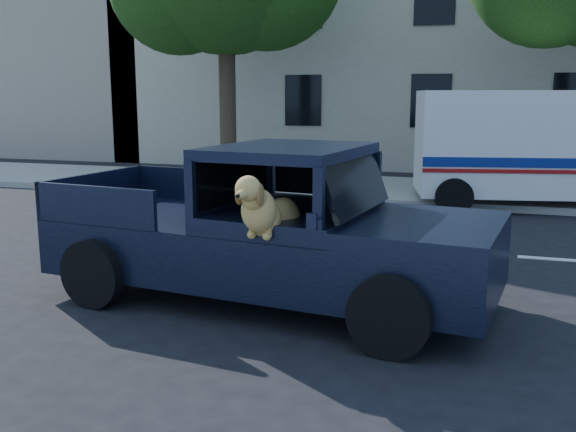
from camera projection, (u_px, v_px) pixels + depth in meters
name	position (u px, v px, depth m)	size (l,w,h in m)	color
ground	(235.00, 307.00, 7.35)	(120.00, 120.00, 0.00)	black
far_sidewalk	(372.00, 189.00, 15.97)	(60.00, 4.00, 0.15)	gray
lane_stripes	(436.00, 251.00, 9.96)	(21.60, 0.14, 0.01)	silver
building_main	(503.00, 29.00, 21.13)	(26.00, 6.00, 9.00)	beige
building_left	(43.00, 55.00, 26.42)	(12.00, 6.00, 8.00)	tan
pickup_truck	(262.00, 249.00, 7.49)	(5.35, 2.95, 1.84)	black
mail_truck	(521.00, 158.00, 13.57)	(4.83, 3.01, 2.48)	silver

